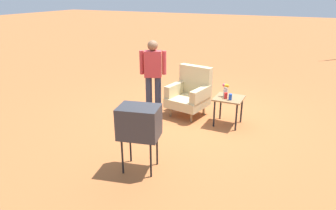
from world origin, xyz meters
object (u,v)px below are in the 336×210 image
at_px(person_standing, 153,73).
at_px(soda_can_blue, 230,97).
at_px(tv_on_stand, 139,122).
at_px(armchair, 190,93).
at_px(soda_can_red, 226,96).
at_px(flower_vase, 226,89).
at_px(side_table, 229,101).

xyz_separation_m(person_standing, soda_can_blue, (1.71, 0.00, -0.29)).
bearing_deg(person_standing, tv_on_stand, -67.08).
xyz_separation_m(armchair, person_standing, (-0.73, -0.34, 0.44)).
xyz_separation_m(tv_on_stand, soda_can_red, (0.72, 2.14, -0.13)).
bearing_deg(tv_on_stand, flower_vase, 73.57).
bearing_deg(armchair, soda_can_blue, -18.79).
bearing_deg(soda_can_red, soda_can_blue, -20.05).
bearing_deg(tv_on_stand, side_table, 71.23).
bearing_deg(soda_can_blue, person_standing, -179.85).
bearing_deg(soda_can_blue, soda_can_red, 159.95).
relative_size(armchair, soda_can_red, 8.69).
xyz_separation_m(person_standing, soda_can_red, (1.61, 0.04, -0.29)).
bearing_deg(soda_can_red, person_standing, -178.53).
xyz_separation_m(side_table, soda_can_red, (-0.04, -0.10, 0.14)).
xyz_separation_m(side_table, soda_can_blue, (0.06, -0.13, 0.14)).
bearing_deg(side_table, flower_vase, 159.77).
relative_size(person_standing, flower_vase, 6.19).
bearing_deg(tv_on_stand, person_standing, 112.92).
height_order(soda_can_blue, flower_vase, flower_vase).
bearing_deg(armchair, side_table, -12.09).
bearing_deg(soda_can_blue, side_table, 112.63).
relative_size(armchair, tv_on_stand, 1.03).
relative_size(side_table, tv_on_stand, 0.57).
bearing_deg(armchair, soda_can_red, -18.64).
xyz_separation_m(side_table, tv_on_stand, (-0.76, -2.24, 0.28)).
bearing_deg(soda_can_blue, tv_on_stand, -111.22).
distance_m(soda_can_blue, soda_can_red, 0.11).
relative_size(tv_on_stand, flower_vase, 3.89).
relative_size(soda_can_blue, flower_vase, 0.46).
bearing_deg(soda_can_blue, armchair, 161.21).
bearing_deg(flower_vase, soda_can_blue, -48.90).
distance_m(tv_on_stand, flower_vase, 2.37).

